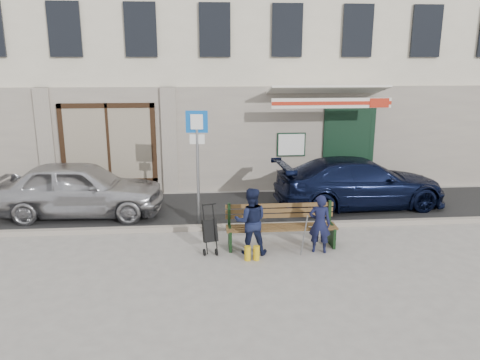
{
  "coord_description": "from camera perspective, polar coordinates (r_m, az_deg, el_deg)",
  "views": [
    {
      "loc": [
        -0.44,
        -9.11,
        3.96
      ],
      "look_at": [
        0.45,
        1.6,
        1.2
      ],
      "focal_mm": 35.0,
      "sensor_mm": 36.0,
      "label": 1
    }
  ],
  "objects": [
    {
      "name": "parking_sign",
      "position": [
        11.24,
        -5.22,
        3.79
      ],
      "size": [
        0.52,
        0.1,
        2.81
      ],
      "rotation": [
        0.0,
        0.0,
        -0.1
      ],
      "color": "gray",
      "rests_on": "ground"
    },
    {
      "name": "woman",
      "position": [
        9.76,
        1.32,
        -5.04
      ],
      "size": [
        0.73,
        0.58,
        1.43
      ],
      "primitive_type": "imported",
      "rotation": [
        0.0,
        0.0,
        3.08
      ],
      "color": "#131935",
      "rests_on": "ground"
    },
    {
      "name": "curb",
      "position": [
        11.31,
        -2.24,
        -5.77
      ],
      "size": [
        60.0,
        0.18,
        0.12
      ],
      "primitive_type": "cube",
      "color": "#9E9384",
      "rests_on": "ground"
    },
    {
      "name": "man",
      "position": [
        9.99,
        9.69,
        -5.28
      ],
      "size": [
        0.52,
        0.41,
        1.26
      ],
      "primitive_type": "imported",
      "rotation": [
        0.0,
        0.0,
        2.89
      ],
      "color": "#121533",
      "rests_on": "ground"
    },
    {
      "name": "stroller",
      "position": [
        9.93,
        -3.68,
        -6.3
      ],
      "size": [
        0.36,
        0.46,
        1.03
      ],
      "rotation": [
        0.0,
        0.0,
        0.27
      ],
      "color": "black",
      "rests_on": "ground"
    },
    {
      "name": "ground",
      "position": [
        9.94,
        -1.84,
        -9.07
      ],
      "size": [
        80.0,
        80.0,
        0.0
      ],
      "primitive_type": "plane",
      "color": "#9E9991",
      "rests_on": "ground"
    },
    {
      "name": "asphalt_lane",
      "position": [
        12.84,
        -2.56,
        -3.55
      ],
      "size": [
        60.0,
        3.2,
        0.01
      ],
      "primitive_type": "cube",
      "color": "#282828",
      "rests_on": "ground"
    },
    {
      "name": "car_silver",
      "position": [
        12.82,
        -18.93,
        -1.0
      ],
      "size": [
        4.36,
        1.92,
        1.46
      ],
      "primitive_type": "imported",
      "rotation": [
        0.0,
        0.0,
        1.52
      ],
      "color": "#B7B7BC",
      "rests_on": "ground"
    },
    {
      "name": "car_navy",
      "position": [
        13.32,
        14.39,
        -0.31
      ],
      "size": [
        4.85,
        2.31,
        1.37
      ],
      "primitive_type": "imported",
      "rotation": [
        0.0,
        0.0,
        1.66
      ],
      "color": "black",
      "rests_on": "ground"
    },
    {
      "name": "bench",
      "position": [
        10.22,
        4.8,
        -5.69
      ],
      "size": [
        2.4,
        1.17,
        0.98
      ],
      "color": "brown",
      "rests_on": "ground"
    },
    {
      "name": "building",
      "position": [
        17.6,
        -3.44,
        17.68
      ],
      "size": [
        20.0,
        8.27,
        10.0
      ],
      "color": "beige",
      "rests_on": "ground"
    }
  ]
}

